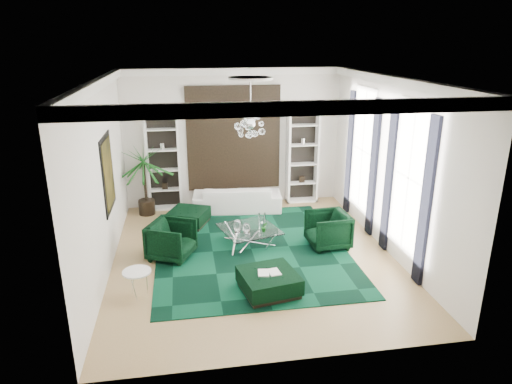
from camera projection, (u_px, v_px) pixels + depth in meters
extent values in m
cube|color=tan|center=(253.00, 256.00, 10.02)|extent=(6.00, 7.00, 0.02)
cube|color=white|center=(253.00, 77.00, 8.80)|extent=(6.00, 7.00, 0.02)
cube|color=silver|center=(233.00, 138.00, 12.69)|extent=(6.00, 0.02, 3.80)
cube|color=silver|center=(294.00, 244.00, 6.13)|extent=(6.00, 0.02, 3.80)
cube|color=silver|center=(102.00, 179.00, 8.95)|extent=(0.02, 7.00, 3.80)
cube|color=silver|center=(390.00, 166.00, 9.87)|extent=(0.02, 7.00, 3.80)
cylinder|color=white|center=(250.00, 78.00, 9.10)|extent=(0.90, 0.90, 0.05)
cube|color=black|center=(234.00, 138.00, 12.65)|extent=(2.50, 0.06, 2.80)
cube|color=black|center=(109.00, 173.00, 9.53)|extent=(0.04, 1.30, 1.60)
cube|color=white|center=(409.00, 178.00, 9.03)|extent=(0.03, 1.10, 2.90)
cube|color=black|center=(426.00, 203.00, 8.37)|extent=(0.07, 0.30, 3.25)
cube|color=black|center=(389.00, 179.00, 9.83)|extent=(0.07, 0.30, 3.25)
cube|color=white|center=(363.00, 150.00, 11.27)|extent=(0.03, 1.10, 2.90)
cube|color=black|center=(373.00, 169.00, 10.62)|extent=(0.07, 0.30, 3.25)
cube|color=black|center=(350.00, 153.00, 12.08)|extent=(0.07, 0.30, 3.25)
cube|color=black|center=(251.00, 249.00, 10.29)|extent=(4.20, 5.00, 0.02)
imported|color=silver|center=(237.00, 198.00, 12.57)|extent=(2.48, 1.18, 0.70)
imported|color=black|center=(171.00, 240.00, 9.81)|extent=(1.17, 1.16, 0.81)
imported|color=black|center=(328.00, 230.00, 10.34)|extent=(0.95, 0.93, 0.81)
cube|color=black|center=(189.00, 217.00, 11.62)|extent=(1.18, 1.18, 0.40)
cube|color=black|center=(269.00, 282.00, 8.51)|extent=(1.17, 1.17, 0.40)
cube|color=white|center=(269.00, 272.00, 8.44)|extent=(0.42, 0.28, 0.03)
cylinder|color=white|center=(138.00, 284.00, 8.36)|extent=(0.57, 0.57, 0.50)
imported|color=#135317|center=(264.00, 227.00, 10.17)|extent=(0.15, 0.12, 0.24)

